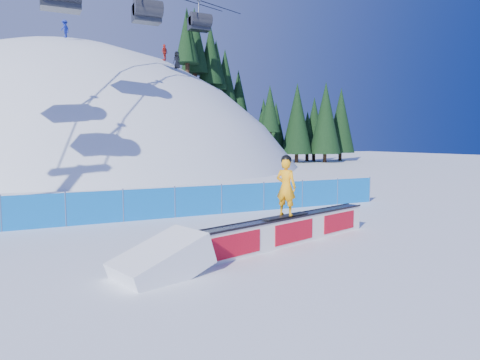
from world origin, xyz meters
name	(u,v)px	position (x,y,z in m)	size (l,w,h in m)	color
ground	(188,245)	(0.00, 0.00, 0.00)	(160.00, 160.00, 0.00)	silver
snow_hill	(76,315)	(0.00, 42.00, -18.00)	(64.00, 64.00, 64.00)	white
treeline	(269,103)	(25.91, 40.86, 8.17)	(24.96, 12.97, 18.95)	black
safety_fence	(150,204)	(0.00, 4.50, 0.60)	(22.05, 0.05, 1.30)	blue
rail_box	(289,230)	(2.72, -1.12, 0.41)	(6.81, 2.50, 0.84)	white
snow_ramp	(162,276)	(-1.45, -2.39, 0.00)	(2.01, 1.34, 0.75)	silver
snowboarder	(286,186)	(2.59, -1.16, 1.72)	(1.73, 0.80, 1.79)	black
distant_skiers	(94,45)	(1.52, 30.91, 11.85)	(17.68, 7.78, 5.39)	black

